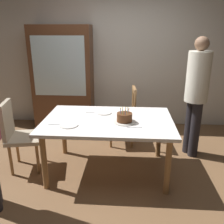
# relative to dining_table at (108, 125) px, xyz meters

# --- Properties ---
(ground) EXTENTS (6.40, 6.40, 0.00)m
(ground) POSITION_rel_dining_table_xyz_m (0.00, 0.00, -0.66)
(ground) COLOR brown
(back_wall) EXTENTS (6.40, 0.10, 2.60)m
(back_wall) POSITION_rel_dining_table_xyz_m (0.00, 1.85, 0.64)
(back_wall) COLOR beige
(back_wall) RESTS_ON ground
(dining_table) EXTENTS (1.63, 1.08, 0.74)m
(dining_table) POSITION_rel_dining_table_xyz_m (0.00, 0.00, 0.00)
(dining_table) COLOR white
(dining_table) RESTS_ON ground
(birthday_cake) EXTENTS (0.28, 0.28, 0.18)m
(birthday_cake) POSITION_rel_dining_table_xyz_m (0.21, -0.08, 0.13)
(birthday_cake) COLOR silver
(birthday_cake) RESTS_ON dining_table
(plate_near_celebrant) EXTENTS (0.22, 0.22, 0.01)m
(plate_near_celebrant) POSITION_rel_dining_table_xyz_m (-0.45, -0.24, 0.09)
(plate_near_celebrant) COLOR white
(plate_near_celebrant) RESTS_ON dining_table
(plate_far_side) EXTENTS (0.22, 0.22, 0.01)m
(plate_far_side) POSITION_rel_dining_table_xyz_m (-0.08, 0.24, 0.09)
(plate_far_side) COLOR white
(plate_far_side) RESTS_ON dining_table
(fork_near_celebrant) EXTENTS (0.18, 0.04, 0.01)m
(fork_near_celebrant) POSITION_rel_dining_table_xyz_m (-0.61, -0.23, 0.08)
(fork_near_celebrant) COLOR silver
(fork_near_celebrant) RESTS_ON dining_table
(fork_far_side) EXTENTS (0.18, 0.06, 0.01)m
(fork_far_side) POSITION_rel_dining_table_xyz_m (-0.24, 0.24, 0.08)
(fork_far_side) COLOR silver
(fork_far_side) RESTS_ON dining_table
(fork_near_guest) EXTENTS (0.18, 0.02, 0.01)m
(fork_near_guest) POSITION_rel_dining_table_xyz_m (0.33, -0.24, 0.08)
(fork_near_guest) COLOR silver
(fork_near_guest) RESTS_ON dining_table
(chair_spindle_back) EXTENTS (0.47, 0.47, 0.95)m
(chair_spindle_back) POSITION_rel_dining_table_xyz_m (0.17, 0.86, -0.20)
(chair_spindle_back) COLOR beige
(chair_spindle_back) RESTS_ON ground
(chair_upholstered) EXTENTS (0.52, 0.51, 0.95)m
(chair_upholstered) POSITION_rel_dining_table_xyz_m (-1.20, -0.02, -0.13)
(chair_upholstered) COLOR tan
(chair_upholstered) RESTS_ON ground
(person_guest) EXTENTS (0.32, 0.32, 1.74)m
(person_guest) POSITION_rel_dining_table_xyz_m (1.21, 0.55, 0.34)
(person_guest) COLOR #262328
(person_guest) RESTS_ON ground
(china_cabinet) EXTENTS (1.10, 0.45, 1.90)m
(china_cabinet) POSITION_rel_dining_table_xyz_m (-0.98, 1.56, 0.29)
(china_cabinet) COLOR #56331E
(china_cabinet) RESTS_ON ground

